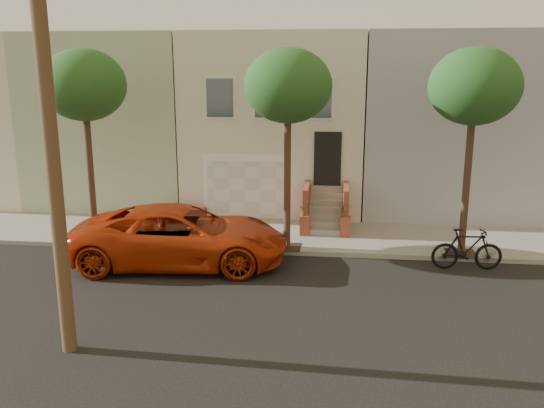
# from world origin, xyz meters

# --- Properties ---
(ground) EXTENTS (90.00, 90.00, 0.00)m
(ground) POSITION_xyz_m (0.00, 0.00, 0.00)
(ground) COLOR black
(ground) RESTS_ON ground
(sidewalk) EXTENTS (40.00, 3.70, 0.15)m
(sidewalk) POSITION_xyz_m (0.00, 5.35, 0.07)
(sidewalk) COLOR gray
(sidewalk) RESTS_ON ground
(house_row) EXTENTS (33.10, 11.70, 7.00)m
(house_row) POSITION_xyz_m (0.00, 11.19, 3.64)
(house_row) COLOR beige
(house_row) RESTS_ON sidewalk
(tree_left) EXTENTS (2.70, 2.57, 6.30)m
(tree_left) POSITION_xyz_m (-5.50, 3.90, 5.26)
(tree_left) COLOR #2D2116
(tree_left) RESTS_ON sidewalk
(tree_mid) EXTENTS (2.70, 2.57, 6.30)m
(tree_mid) POSITION_xyz_m (1.00, 3.90, 5.26)
(tree_mid) COLOR #2D2116
(tree_mid) RESTS_ON sidewalk
(tree_right) EXTENTS (2.70, 2.57, 6.30)m
(tree_right) POSITION_xyz_m (6.50, 3.90, 5.26)
(tree_right) COLOR #2D2116
(tree_right) RESTS_ON sidewalk
(pickup_truck) EXTENTS (6.66, 3.52, 1.78)m
(pickup_truck) POSITION_xyz_m (-2.07, 2.32, 0.89)
(pickup_truck) COLOR #AE2E0B
(pickup_truck) RESTS_ON ground
(motorcycle) EXTENTS (2.11, 0.73, 1.25)m
(motorcycle) POSITION_xyz_m (6.43, 2.84, 0.62)
(motorcycle) COLOR black
(motorcycle) RESTS_ON ground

